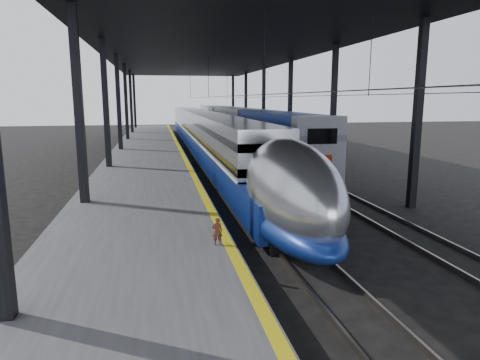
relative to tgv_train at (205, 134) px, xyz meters
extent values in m
plane|color=black|center=(-2.00, -28.52, -1.88)|extent=(160.00, 160.00, 0.00)
cube|color=#4C4C4F|center=(-5.50, -8.52, -1.38)|extent=(6.00, 80.00, 1.00)
cube|color=yellow|center=(-2.70, -8.52, -0.88)|extent=(0.30, 80.00, 0.01)
cube|color=slate|center=(-0.72, -8.52, -1.80)|extent=(0.08, 80.00, 0.16)
cube|color=slate|center=(0.72, -8.52, -1.80)|extent=(0.08, 80.00, 0.16)
cube|color=slate|center=(4.28, -8.52, -1.80)|extent=(0.08, 80.00, 0.16)
cube|color=slate|center=(5.72, -8.52, -1.80)|extent=(0.08, 80.00, 0.16)
cube|color=black|center=(-7.80, -23.52, 2.62)|extent=(0.35, 0.35, 9.00)
cube|color=black|center=(7.60, -23.52, 2.62)|extent=(0.35, 0.35, 9.00)
cube|color=black|center=(-7.80, -13.52, 2.62)|extent=(0.35, 0.35, 9.00)
cube|color=black|center=(7.60, -13.52, 2.62)|extent=(0.35, 0.35, 9.00)
cube|color=black|center=(-7.80, -3.52, 2.62)|extent=(0.35, 0.35, 9.00)
cube|color=black|center=(7.60, -3.52, 2.62)|extent=(0.35, 0.35, 9.00)
cube|color=black|center=(-7.80, 6.48, 2.62)|extent=(0.35, 0.35, 9.00)
cube|color=black|center=(7.60, 6.48, 2.62)|extent=(0.35, 0.35, 9.00)
cube|color=black|center=(-7.80, 16.48, 2.62)|extent=(0.35, 0.35, 9.00)
cube|color=black|center=(7.60, 16.48, 2.62)|extent=(0.35, 0.35, 9.00)
cube|color=black|center=(-7.80, 26.48, 2.62)|extent=(0.35, 0.35, 9.00)
cube|color=black|center=(7.60, 26.48, 2.62)|extent=(0.35, 0.35, 9.00)
cube|color=black|center=(-0.10, -8.52, 7.37)|extent=(18.00, 75.00, 0.45)
cylinder|color=slate|center=(0.00, -8.52, 3.62)|extent=(0.03, 74.00, 0.03)
cylinder|color=slate|center=(5.00, -8.52, 3.62)|extent=(0.03, 74.00, 0.03)
cube|color=#ADAFB4|center=(0.00, 4.02, 0.27)|extent=(2.72, 57.00, 3.75)
cube|color=navy|center=(0.00, 2.52, -0.90)|extent=(2.79, 62.00, 1.45)
cube|color=silver|center=(0.00, 4.02, -0.15)|extent=(2.81, 57.00, 0.09)
cube|color=black|center=(0.00, 4.02, 1.35)|extent=(2.75, 57.00, 0.39)
cube|color=black|center=(0.00, 4.02, 0.27)|extent=(2.75, 57.00, 0.39)
ellipsoid|color=#ADAFB4|center=(0.00, -27.48, 0.13)|extent=(2.72, 8.40, 3.75)
ellipsoid|color=navy|center=(0.00, -27.48, -0.95)|extent=(2.79, 8.40, 1.59)
ellipsoid|color=black|center=(0.00, -30.08, 0.88)|extent=(1.41, 2.20, 0.84)
cube|color=black|center=(0.00, -27.48, -1.68)|extent=(2.06, 2.60, 0.40)
cube|color=black|center=(0.00, -5.48, -1.68)|extent=(2.06, 2.60, 0.40)
cube|color=navy|center=(5.00, -9.08, 0.31)|extent=(3.08, 18.00, 4.17)
cube|color=#979A9F|center=(5.00, -17.48, 0.31)|extent=(3.13, 1.20, 4.23)
cube|color=black|center=(5.00, -18.10, 1.25)|extent=(1.87, 0.06, 0.93)
cube|color=#991E0B|center=(5.00, -18.10, -0.18)|extent=(1.32, 0.06, 0.60)
cube|color=#979A9F|center=(5.00, 9.92, 0.31)|extent=(3.08, 18.00, 4.17)
cube|color=#979A9F|center=(5.00, 28.92, 0.31)|extent=(3.08, 18.00, 4.17)
cube|color=black|center=(5.00, -15.08, -1.70)|extent=(2.42, 2.40, 0.36)
cube|color=black|center=(5.00, 6.92, -1.70)|extent=(2.42, 2.40, 0.36)
imported|color=#4C2319|center=(-3.04, -30.02, -0.46)|extent=(0.31, 0.21, 0.84)
camera|label=1|loc=(-4.73, -42.16, 3.41)|focal=32.00mm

